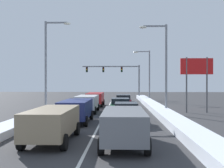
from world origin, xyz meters
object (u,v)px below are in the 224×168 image
object	(u,v)px
street_lamp_left_mid	(49,58)
roadside_sign_right	(197,72)
suv_gray_right_lane_nearest	(124,124)
suv_red_center_lane_fourth	(95,98)
suv_tan_center_lane_nearest	(53,122)
sedan_charcoal_right_lane_second	(126,113)
suv_silver_center_lane_third	(87,102)
suv_navy_center_lane_second	(76,109)
street_lamp_right_mid	(147,71)
traffic_light_gantry	(119,73)
sedan_green_right_lane_third	(120,106)
sedan_maroon_right_lane_fourth	(123,101)
street_lamp_right_near	(162,61)

from	to	relation	value
street_lamp_left_mid	roadside_sign_right	distance (m)	14.89
suv_gray_right_lane_nearest	suv_red_center_lane_fourth	world-z (taller)	same
suv_tan_center_lane_nearest	suv_red_center_lane_fourth	world-z (taller)	same
sedan_charcoal_right_lane_second	suv_silver_center_lane_third	bearing A→B (deg)	119.05
suv_red_center_lane_fourth	street_lamp_left_mid	distance (m)	9.05
suv_navy_center_lane_second	street_lamp_left_mid	distance (m)	9.24
suv_silver_center_lane_third	street_lamp_left_mid	bearing A→B (deg)	176.55
suv_gray_right_lane_nearest	suv_red_center_lane_fourth	bearing A→B (deg)	99.24
suv_gray_right_lane_nearest	suv_navy_center_lane_second	xyz separation A→B (m)	(-3.47, 6.98, 0.00)
street_lamp_right_mid	roadside_sign_right	world-z (taller)	street_lamp_right_mid
sedan_charcoal_right_lane_second	roadside_sign_right	bearing A→B (deg)	43.98
suv_gray_right_lane_nearest	suv_navy_center_lane_second	bearing A→B (deg)	116.47
traffic_light_gantry	street_lamp_left_mid	xyz separation A→B (m)	(-6.95, -22.20, 0.71)
sedan_green_right_lane_third	suv_tan_center_lane_nearest	bearing A→B (deg)	-106.00
traffic_light_gantry	sedan_charcoal_right_lane_second	bearing A→B (deg)	-88.56
suv_gray_right_lane_nearest	suv_navy_center_lane_second	world-z (taller)	same
sedan_green_right_lane_third	suv_navy_center_lane_second	world-z (taller)	suv_navy_center_lane_second
sedan_maroon_right_lane_fourth	sedan_green_right_lane_third	bearing A→B (deg)	-92.83
suv_tan_center_lane_nearest	sedan_charcoal_right_lane_second	bearing A→B (deg)	58.91
suv_navy_center_lane_second	street_lamp_right_near	distance (m)	10.16
sedan_maroon_right_lane_fourth	suv_tan_center_lane_nearest	xyz separation A→B (m)	(-3.75, -18.84, 0.25)
sedan_green_right_lane_third	street_lamp_left_mid	xyz separation A→B (m)	(-7.26, 1.52, 4.67)
sedan_charcoal_right_lane_second	street_lamp_left_mid	world-z (taller)	street_lamp_left_mid
traffic_light_gantry	suv_red_center_lane_fourth	bearing A→B (deg)	-100.68
sedan_maroon_right_lane_fourth	traffic_light_gantry	world-z (taller)	traffic_light_gantry
suv_tan_center_lane_nearest	street_lamp_right_mid	xyz separation A→B (m)	(7.66, 29.21, 3.83)
traffic_light_gantry	roadside_sign_right	distance (m)	23.71
sedan_maroon_right_lane_fourth	roadside_sign_right	distance (m)	9.69
street_lamp_right_mid	suv_gray_right_lane_nearest	bearing A→B (deg)	-97.77
suv_navy_center_lane_second	sedan_maroon_right_lane_fourth	bearing A→B (deg)	73.79
traffic_light_gantry	street_lamp_right_near	distance (m)	23.89
sedan_charcoal_right_lane_second	suv_gray_right_lane_nearest	bearing A→B (deg)	-92.05
suv_gray_right_lane_nearest	sedan_green_right_lane_third	size ratio (longest dim) A/B	1.09
sedan_maroon_right_lane_fourth	street_lamp_right_near	bearing A→B (deg)	-61.43
suv_red_center_lane_fourth	traffic_light_gantry	size ratio (longest dim) A/B	0.46
sedan_green_right_lane_third	roadside_sign_right	bearing A→B (deg)	10.22
sedan_green_right_lane_third	suv_navy_center_lane_second	xyz separation A→B (m)	(-3.30, -5.56, 0.25)
suv_gray_right_lane_nearest	street_lamp_left_mid	distance (m)	16.51
street_lamp_right_mid	street_lamp_left_mid	world-z (taller)	street_lamp_left_mid
suv_red_center_lane_fourth	street_lamp_right_mid	size ratio (longest dim) A/B	0.61
suv_silver_center_lane_third	street_lamp_left_mid	distance (m)	5.91
suv_tan_center_lane_nearest	suv_red_center_lane_fourth	size ratio (longest dim) A/B	1.00
sedan_maroon_right_lane_fourth	suv_red_center_lane_fourth	size ratio (longest dim) A/B	0.92
sedan_charcoal_right_lane_second	suv_red_center_lane_fourth	size ratio (longest dim) A/B	0.92
suv_red_center_lane_fourth	roadside_sign_right	distance (m)	13.16
suv_navy_center_lane_second	roadside_sign_right	world-z (taller)	roadside_sign_right
roadside_sign_right	sedan_maroon_right_lane_fourth	bearing A→B (deg)	142.26
sedan_charcoal_right_lane_second	suv_silver_center_lane_third	world-z (taller)	suv_silver_center_lane_third
sedan_green_right_lane_third	street_lamp_left_mid	world-z (taller)	street_lamp_left_mid
suv_gray_right_lane_nearest	street_lamp_right_near	xyz separation A→B (m)	(3.83, 12.76, 4.06)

